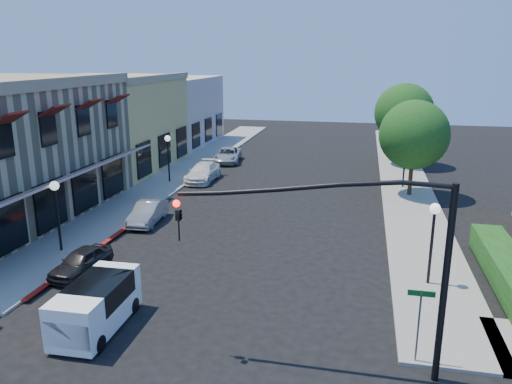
% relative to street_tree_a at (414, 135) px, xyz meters
% --- Properties ---
extents(ground, '(120.00, 120.00, 0.00)m').
position_rel_street_tree_a_xyz_m(ground, '(-8.80, -22.00, -4.19)').
color(ground, black).
rests_on(ground, ground).
extents(sidewalk_left, '(3.50, 50.00, 0.12)m').
position_rel_street_tree_a_xyz_m(sidewalk_left, '(-17.55, 5.00, -4.13)').
color(sidewalk_left, gray).
rests_on(sidewalk_left, ground).
extents(sidewalk_right, '(3.50, 50.00, 0.12)m').
position_rel_street_tree_a_xyz_m(sidewalk_right, '(-0.05, 5.00, -4.13)').
color(sidewalk_right, gray).
rests_on(sidewalk_right, ground).
extents(curb_red_strip, '(0.25, 10.00, 0.06)m').
position_rel_street_tree_a_xyz_m(curb_red_strip, '(-15.70, -14.00, -4.19)').
color(curb_red_strip, maroon).
rests_on(curb_red_strip, ground).
extents(yellow_stucco_building, '(10.00, 12.00, 7.60)m').
position_rel_street_tree_a_xyz_m(yellow_stucco_building, '(-24.30, 4.00, -0.39)').
color(yellow_stucco_building, '#D9B861').
rests_on(yellow_stucco_building, ground).
extents(pink_stucco_building, '(10.00, 12.00, 7.00)m').
position_rel_street_tree_a_xyz_m(pink_stucco_building, '(-24.30, 16.00, -0.69)').
color(pink_stucco_building, beige).
rests_on(pink_stucco_building, ground).
extents(hedge, '(1.40, 8.00, 1.10)m').
position_rel_street_tree_a_xyz_m(hedge, '(2.90, -13.00, -4.19)').
color(hedge, '#194212').
rests_on(hedge, ground).
extents(street_tree_a, '(4.56, 4.56, 6.48)m').
position_rel_street_tree_a_xyz_m(street_tree_a, '(0.00, 0.00, 0.00)').
color(street_tree_a, black).
rests_on(street_tree_a, ground).
extents(street_tree_b, '(4.94, 4.94, 7.02)m').
position_rel_street_tree_a_xyz_m(street_tree_b, '(0.00, 10.00, 0.35)').
color(street_tree_b, black).
rests_on(street_tree_b, ground).
extents(signal_mast_arm, '(8.01, 0.39, 6.00)m').
position_rel_street_tree_a_xyz_m(signal_mast_arm, '(-2.94, -20.50, -0.11)').
color(signal_mast_arm, black).
rests_on(signal_mast_arm, ground).
extents(street_name_sign, '(0.80, 0.06, 2.50)m').
position_rel_street_tree_a_xyz_m(street_name_sign, '(-1.30, -19.80, -2.50)').
color(street_name_sign, '#595B5E').
rests_on(street_name_sign, ground).
extents(lamppost_left_near, '(0.44, 0.44, 3.57)m').
position_rel_street_tree_a_xyz_m(lamppost_left_near, '(-17.30, -14.00, -1.46)').
color(lamppost_left_near, black).
rests_on(lamppost_left_near, ground).
extents(lamppost_left_far, '(0.44, 0.44, 3.57)m').
position_rel_street_tree_a_xyz_m(lamppost_left_far, '(-17.30, 0.00, -1.46)').
color(lamppost_left_far, black).
rests_on(lamppost_left_far, ground).
extents(lamppost_right_near, '(0.44, 0.44, 3.57)m').
position_rel_street_tree_a_xyz_m(lamppost_right_near, '(-0.30, -14.00, -1.46)').
color(lamppost_right_near, black).
rests_on(lamppost_right_near, ground).
extents(lamppost_right_far, '(0.44, 0.44, 3.57)m').
position_rel_street_tree_a_xyz_m(lamppost_right_far, '(-0.30, 2.00, -1.46)').
color(lamppost_right_far, black).
rests_on(lamppost_right_far, ground).
extents(white_van, '(1.76, 3.86, 1.70)m').
position_rel_street_tree_a_xyz_m(white_van, '(-11.99, -20.04, -3.21)').
color(white_van, white).
rests_on(white_van, ground).
extents(parked_car_a, '(1.72, 3.44, 1.12)m').
position_rel_street_tree_a_xyz_m(parked_car_a, '(-15.00, -16.00, -3.63)').
color(parked_car_a, black).
rests_on(parked_car_a, ground).
extents(parked_car_b, '(1.54, 3.76, 1.21)m').
position_rel_street_tree_a_xyz_m(parked_car_b, '(-15.00, -9.00, -3.59)').
color(parked_car_b, '#96999B').
rests_on(parked_car_b, ground).
extents(parked_car_c, '(1.91, 4.60, 1.33)m').
position_rel_street_tree_a_xyz_m(parked_car_c, '(-15.00, 1.07, -3.53)').
color(parked_car_c, silver).
rests_on(parked_car_c, ground).
extents(parked_car_d, '(2.71, 4.82, 1.27)m').
position_rel_street_tree_a_xyz_m(parked_car_d, '(-15.00, 8.15, -3.56)').
color(parked_car_d, '#ACB0B2').
rests_on(parked_car_d, ground).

